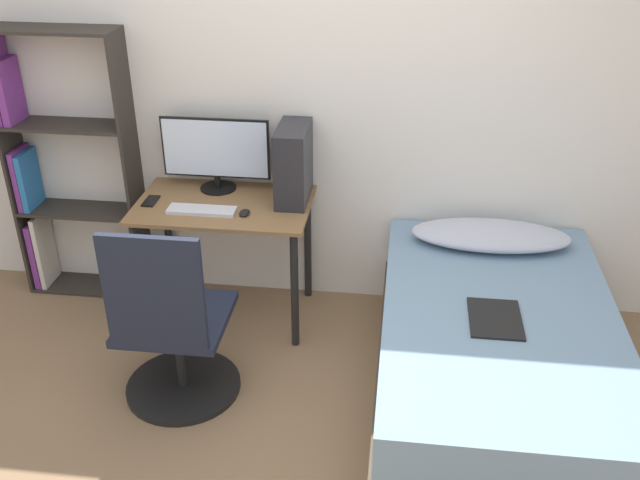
# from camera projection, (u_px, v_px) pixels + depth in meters

# --- Properties ---
(ground_plane) EXTENTS (14.00, 14.00, 0.00)m
(ground_plane) POSITION_uv_depth(u_px,v_px,m) (269.00, 476.00, 3.17)
(ground_plane) COLOR #846647
(wall_back) EXTENTS (8.00, 0.05, 2.50)m
(wall_back) POSITION_uv_depth(u_px,v_px,m) (314.00, 98.00, 3.95)
(wall_back) COLOR silver
(wall_back) RESTS_ON ground_plane
(desk) EXTENTS (0.97, 0.62, 0.73)m
(desk) POSITION_uv_depth(u_px,v_px,m) (225.00, 222.00, 4.01)
(desk) COLOR brown
(desk) RESTS_ON ground_plane
(bookshelf) EXTENTS (0.74, 0.25, 1.63)m
(bookshelf) POSITION_uv_depth(u_px,v_px,m) (56.00, 173.00, 4.21)
(bookshelf) COLOR #2D2823
(bookshelf) RESTS_ON ground_plane
(office_chair) EXTENTS (0.59, 0.59, 1.02)m
(office_chair) POSITION_uv_depth(u_px,v_px,m) (173.00, 337.00, 3.46)
(office_chair) COLOR black
(office_chair) RESTS_ON ground_plane
(bed) EXTENTS (1.13, 1.85, 0.55)m
(bed) POSITION_uv_depth(u_px,v_px,m) (494.00, 359.00, 3.48)
(bed) COLOR #4C3D2D
(bed) RESTS_ON ground_plane
(pillow) EXTENTS (0.86, 0.36, 0.11)m
(pillow) POSITION_uv_depth(u_px,v_px,m) (491.00, 235.00, 3.90)
(pillow) COLOR #B2B7C6
(pillow) RESTS_ON bed
(magazine) EXTENTS (0.24, 0.32, 0.01)m
(magazine) POSITION_uv_depth(u_px,v_px,m) (495.00, 319.00, 3.28)
(magazine) COLOR black
(magazine) RESTS_ON bed
(monitor) EXTENTS (0.62, 0.21, 0.42)m
(monitor) POSITION_uv_depth(u_px,v_px,m) (216.00, 152.00, 4.02)
(monitor) COLOR black
(monitor) RESTS_ON desk
(keyboard) EXTENTS (0.37, 0.11, 0.02)m
(keyboard) POSITION_uv_depth(u_px,v_px,m) (202.00, 210.00, 3.85)
(keyboard) COLOR silver
(keyboard) RESTS_ON desk
(pc_tower) EXTENTS (0.17, 0.36, 0.42)m
(pc_tower) POSITION_uv_depth(u_px,v_px,m) (293.00, 164.00, 3.91)
(pc_tower) COLOR #232328
(pc_tower) RESTS_ON desk
(mouse) EXTENTS (0.06, 0.09, 0.02)m
(mouse) POSITION_uv_depth(u_px,v_px,m) (244.00, 213.00, 3.83)
(mouse) COLOR black
(mouse) RESTS_ON desk
(phone) EXTENTS (0.07, 0.14, 0.01)m
(phone) POSITION_uv_depth(u_px,v_px,m) (151.00, 201.00, 3.97)
(phone) COLOR black
(phone) RESTS_ON desk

